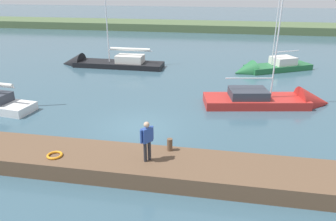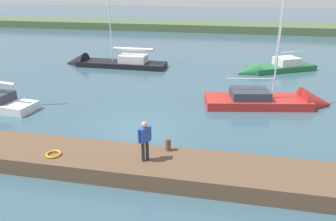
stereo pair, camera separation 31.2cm
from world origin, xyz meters
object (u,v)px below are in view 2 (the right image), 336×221
(mooring_post_far, at_px, (168,145))
(life_ring_buoy, at_px, (54,154))
(sailboat_mid_channel, at_px, (107,64))
(sailboat_outer_mooring, at_px, (269,70))
(person_on_dock, at_px, (145,138))
(sailboat_near_dock, at_px, (280,103))

(mooring_post_far, height_order, life_ring_buoy, mooring_post_far)
(sailboat_mid_channel, bearing_deg, sailboat_outer_mooring, -176.22)
(life_ring_buoy, distance_m, sailboat_outer_mooring, 21.60)
(life_ring_buoy, height_order, person_on_dock, person_on_dock)
(sailboat_mid_channel, relative_size, sailboat_outer_mooring, 1.46)
(life_ring_buoy, bearing_deg, sailboat_mid_channel, -75.18)
(mooring_post_far, relative_size, sailboat_near_dock, 0.06)
(sailboat_near_dock, bearing_deg, mooring_post_far, -134.35)
(sailboat_outer_mooring, relative_size, person_on_dock, 4.91)
(sailboat_near_dock, height_order, sailboat_outer_mooring, sailboat_near_dock)
(sailboat_near_dock, bearing_deg, sailboat_outer_mooring, 78.48)
(sailboat_near_dock, bearing_deg, person_on_dock, -134.67)
(life_ring_buoy, height_order, sailboat_mid_channel, sailboat_mid_channel)
(life_ring_buoy, relative_size, sailboat_outer_mooring, 0.08)
(mooring_post_far, relative_size, person_on_dock, 0.32)
(sailboat_near_dock, xyz_separation_m, person_on_dock, (6.49, 9.56, 1.51))
(person_on_dock, bearing_deg, life_ring_buoy, 44.32)
(sailboat_mid_channel, distance_m, sailboat_outer_mooring, 15.36)
(life_ring_buoy, xyz_separation_m, sailboat_near_dock, (-10.41, -9.93, -0.56))
(sailboat_mid_channel, distance_m, person_on_dock, 19.72)
(sailboat_mid_channel, xyz_separation_m, person_on_dock, (-8.68, 17.64, 1.55))
(sailboat_mid_channel, distance_m, sailboat_near_dock, 17.19)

